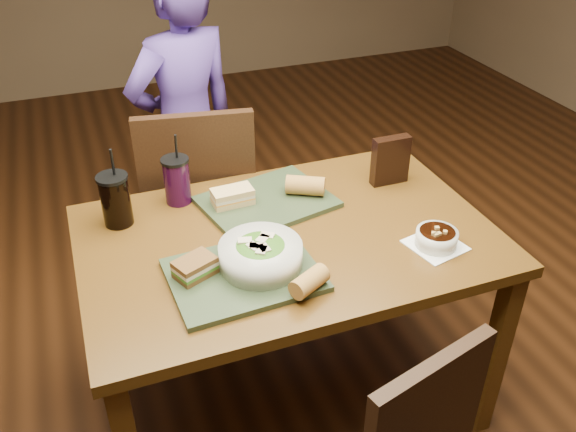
% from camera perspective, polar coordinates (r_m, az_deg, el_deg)
% --- Properties ---
extents(ground, '(6.00, 6.00, 0.00)m').
position_cam_1_polar(ground, '(2.44, 0.00, -16.33)').
color(ground, '#381C0B').
rests_on(ground, ground).
extents(dining_table, '(1.30, 0.85, 0.75)m').
position_cam_1_polar(dining_table, '(1.99, 0.00, -3.87)').
color(dining_table, '#503210').
rests_on(dining_table, ground).
extents(chair_far, '(0.50, 0.50, 0.99)m').
position_cam_1_polar(chair_far, '(2.48, -8.66, 0.88)').
color(chair_far, black).
rests_on(chair_far, ground).
extents(diner, '(0.61, 0.50, 1.44)m').
position_cam_1_polar(diner, '(2.72, -9.49, 7.94)').
color(diner, '#482F82').
rests_on(diner, ground).
extents(tray_near, '(0.43, 0.34, 0.02)m').
position_cam_1_polar(tray_near, '(1.76, -4.15, -5.53)').
color(tray_near, '#2A3721').
rests_on(tray_near, dining_table).
extents(tray_far, '(0.48, 0.40, 0.02)m').
position_cam_1_polar(tray_far, '(2.09, -1.99, 1.34)').
color(tray_far, '#2A3721').
rests_on(tray_far, dining_table).
extents(salad_bowl, '(0.24, 0.24, 0.08)m').
position_cam_1_polar(salad_bowl, '(1.76, -2.58, -3.52)').
color(salad_bowl, silver).
rests_on(salad_bowl, tray_near).
extents(soup_bowl, '(0.19, 0.19, 0.06)m').
position_cam_1_polar(soup_bowl, '(1.93, 13.72, -2.02)').
color(soup_bowl, white).
rests_on(soup_bowl, dining_table).
extents(sandwich_near, '(0.13, 0.12, 0.05)m').
position_cam_1_polar(sandwich_near, '(1.75, -8.70, -4.77)').
color(sandwich_near, '#593819').
rests_on(sandwich_near, tray_near).
extents(sandwich_far, '(0.14, 0.08, 0.05)m').
position_cam_1_polar(sandwich_far, '(2.06, -5.21, 1.85)').
color(sandwich_far, tan).
rests_on(sandwich_far, tray_far).
extents(baguette_near, '(0.13, 0.10, 0.06)m').
position_cam_1_polar(baguette_near, '(1.68, 2.01, -6.14)').
color(baguette_near, '#AD7533').
rests_on(baguette_near, tray_near).
extents(baguette_far, '(0.15, 0.12, 0.07)m').
position_cam_1_polar(baguette_far, '(2.10, 1.64, 2.88)').
color(baguette_far, '#AD7533').
rests_on(baguette_far, tray_far).
extents(cup_cola, '(0.10, 0.10, 0.27)m').
position_cam_1_polar(cup_cola, '(2.02, -15.83, 1.48)').
color(cup_cola, black).
rests_on(cup_cola, dining_table).
extents(cup_berry, '(0.09, 0.09, 0.25)m').
position_cam_1_polar(cup_berry, '(2.10, -10.36, 3.32)').
color(cup_berry, black).
rests_on(cup_berry, dining_table).
extents(chip_bag, '(0.14, 0.04, 0.18)m').
position_cam_1_polar(chip_bag, '(2.21, 9.56, 5.15)').
color(chip_bag, black).
rests_on(chip_bag, dining_table).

